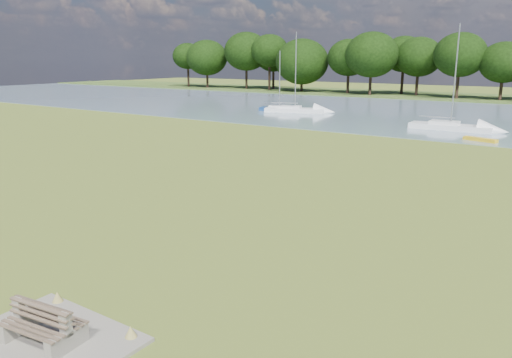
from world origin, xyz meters
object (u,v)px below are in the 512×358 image
Objects in this scene: bench_pair at (43,325)px; sailboat_2 at (294,108)px; kayak at (480,139)px; sailboat_4 at (279,108)px; sailboat_3 at (450,125)px.

bench_pair is 53.08m from sailboat_2.
kayak is at bearing 79.19° from bench_pair.
kayak is at bearing -37.13° from sailboat_4.
sailboat_2 reaches higher than kayak.
bench_pair is at bearing -79.00° from sailboat_4.
sailboat_3 reaches higher than kayak.
bench_pair is 0.21× the size of sailboat_3.
kayak is 0.28× the size of sailboat_3.
bench_pair reaches higher than kayak.
sailboat_3 reaches higher than sailboat_2.
kayak is 0.36× the size of sailboat_4.
sailboat_2 reaches higher than bench_pair.
sailboat_4 is (-2.34, 0.11, -0.05)m from sailboat_2.
kayak is 6.68m from sailboat_3.
sailboat_3 reaches higher than bench_pair.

